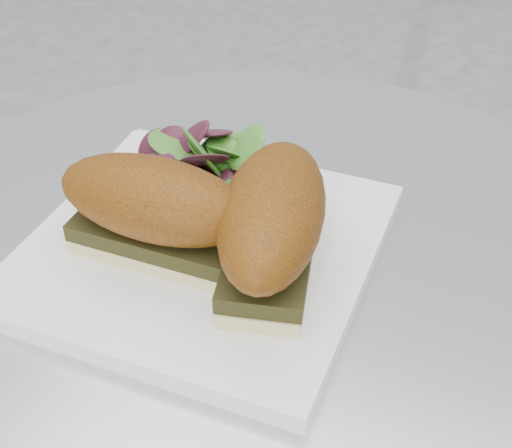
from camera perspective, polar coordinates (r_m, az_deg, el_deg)
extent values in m
cylinder|color=silver|center=(0.57, -0.06, -4.69)|extent=(0.70, 0.70, 0.02)
cube|color=white|center=(0.57, -4.26, -1.92)|extent=(0.28, 0.28, 0.02)
cube|color=beige|center=(0.55, -7.74, -1.73)|extent=(0.14, 0.06, 0.01)
cube|color=black|center=(0.55, -7.86, -0.65)|extent=(0.13, 0.06, 0.01)
ellipsoid|color=#713C0A|center=(0.53, -8.15, 1.97)|extent=(0.16, 0.08, 0.06)
cube|color=beige|center=(0.54, 1.28, -2.79)|extent=(0.09, 0.15, 0.01)
cube|color=black|center=(0.53, 1.30, -1.69)|extent=(0.10, 0.15, 0.01)
ellipsoid|color=#713C0A|center=(0.51, 1.35, 0.98)|extent=(0.12, 0.18, 0.06)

